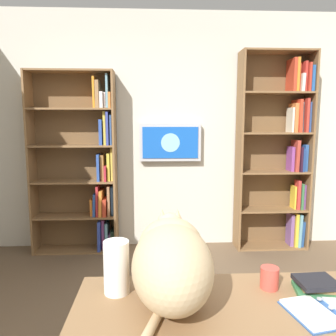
{
  "coord_description": "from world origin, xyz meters",
  "views": [
    {
      "loc": [
        0.26,
        1.64,
        1.48
      ],
      "look_at": [
        0.13,
        -1.06,
        1.09
      ],
      "focal_mm": 35.27,
      "sensor_mm": 36.0,
      "label": 1
    }
  ],
  "objects_px": {
    "bookshelf_left": "(282,149)",
    "bookshelf_right": "(85,166)",
    "coffee_mug": "(269,278)",
    "wall_mounted_tv": "(170,142)",
    "open_binder": "(331,310)",
    "paper_towel_roll": "(117,267)",
    "desk_book_stack": "(317,286)",
    "cat": "(172,259)"
  },
  "relations": [
    {
      "from": "bookshelf_right",
      "to": "cat",
      "type": "height_order",
      "value": "bookshelf_right"
    },
    {
      "from": "bookshelf_left",
      "to": "bookshelf_right",
      "type": "distance_m",
      "value": 2.25
    },
    {
      "from": "paper_towel_roll",
      "to": "coffee_mug",
      "type": "xyz_separation_m",
      "value": [
        -0.67,
        -0.0,
        -0.07
      ]
    },
    {
      "from": "wall_mounted_tv",
      "to": "cat",
      "type": "height_order",
      "value": "wall_mounted_tv"
    },
    {
      "from": "bookshelf_left",
      "to": "desk_book_stack",
      "type": "xyz_separation_m",
      "value": [
        0.78,
        2.4,
        -0.38
      ]
    },
    {
      "from": "open_binder",
      "to": "coffee_mug",
      "type": "relative_size",
      "value": 3.82
    },
    {
      "from": "cat",
      "to": "open_binder",
      "type": "bearing_deg",
      "value": 167.85
    },
    {
      "from": "cat",
      "to": "paper_towel_roll",
      "type": "relative_size",
      "value": 2.94
    },
    {
      "from": "bookshelf_right",
      "to": "paper_towel_roll",
      "type": "relative_size",
      "value": 8.77
    },
    {
      "from": "bookshelf_right",
      "to": "coffee_mug",
      "type": "height_order",
      "value": "bookshelf_right"
    },
    {
      "from": "paper_towel_roll",
      "to": "desk_book_stack",
      "type": "xyz_separation_m",
      "value": [
        -0.86,
        0.04,
        -0.09
      ]
    },
    {
      "from": "bookshelf_left",
      "to": "bookshelf_right",
      "type": "xyz_separation_m",
      "value": [
        2.25,
        -0.0,
        -0.18
      ]
    },
    {
      "from": "bookshelf_right",
      "to": "open_binder",
      "type": "xyz_separation_m",
      "value": [
        -1.44,
        2.55,
        -0.22
      ]
    },
    {
      "from": "wall_mounted_tv",
      "to": "bookshelf_right",
      "type": "bearing_deg",
      "value": 4.77
    },
    {
      "from": "cat",
      "to": "coffee_mug",
      "type": "relative_size",
      "value": 7.02
    },
    {
      "from": "bookshelf_left",
      "to": "paper_towel_roll",
      "type": "height_order",
      "value": "bookshelf_left"
    },
    {
      "from": "bookshelf_right",
      "to": "paper_towel_roll",
      "type": "distance_m",
      "value": 2.43
    },
    {
      "from": "wall_mounted_tv",
      "to": "open_binder",
      "type": "height_order",
      "value": "wall_mounted_tv"
    },
    {
      "from": "coffee_mug",
      "to": "desk_book_stack",
      "type": "bearing_deg",
      "value": 166.53
    },
    {
      "from": "open_binder",
      "to": "bookshelf_right",
      "type": "bearing_deg",
      "value": -60.49
    },
    {
      "from": "bookshelf_left",
      "to": "desk_book_stack",
      "type": "bearing_deg",
      "value": 71.88
    },
    {
      "from": "cat",
      "to": "open_binder",
      "type": "xyz_separation_m",
      "value": [
        -0.61,
        0.13,
        -0.16
      ]
    },
    {
      "from": "cat",
      "to": "desk_book_stack",
      "type": "relative_size",
      "value": 3.39
    },
    {
      "from": "open_binder",
      "to": "desk_book_stack",
      "type": "xyz_separation_m",
      "value": [
        -0.02,
        -0.15,
        0.02
      ]
    },
    {
      "from": "paper_towel_roll",
      "to": "desk_book_stack",
      "type": "distance_m",
      "value": 0.87
    },
    {
      "from": "bookshelf_left",
      "to": "open_binder",
      "type": "distance_m",
      "value": 2.7
    },
    {
      "from": "desk_book_stack",
      "to": "coffee_mug",
      "type": "bearing_deg",
      "value": -13.47
    },
    {
      "from": "bookshelf_left",
      "to": "paper_towel_roll",
      "type": "relative_size",
      "value": 9.75
    },
    {
      "from": "paper_towel_roll",
      "to": "desk_book_stack",
      "type": "height_order",
      "value": "paper_towel_roll"
    },
    {
      "from": "wall_mounted_tv",
      "to": "paper_towel_roll",
      "type": "bearing_deg",
      "value": 81.4
    },
    {
      "from": "open_binder",
      "to": "coffee_mug",
      "type": "bearing_deg",
      "value": -47.95
    },
    {
      "from": "open_binder",
      "to": "paper_towel_roll",
      "type": "bearing_deg",
      "value": -12.74
    },
    {
      "from": "coffee_mug",
      "to": "wall_mounted_tv",
      "type": "bearing_deg",
      "value": -82.9
    },
    {
      "from": "bookshelf_left",
      "to": "coffee_mug",
      "type": "distance_m",
      "value": 2.57
    },
    {
      "from": "open_binder",
      "to": "paper_towel_roll",
      "type": "xyz_separation_m",
      "value": [
        0.85,
        -0.19,
        0.11
      ]
    },
    {
      "from": "bookshelf_left",
      "to": "paper_towel_roll",
      "type": "xyz_separation_m",
      "value": [
        1.65,
        2.35,
        -0.3
      ]
    },
    {
      "from": "wall_mounted_tv",
      "to": "coffee_mug",
      "type": "bearing_deg",
      "value": 97.1
    },
    {
      "from": "bookshelf_left",
      "to": "coffee_mug",
      "type": "height_order",
      "value": "bookshelf_left"
    },
    {
      "from": "bookshelf_right",
      "to": "wall_mounted_tv",
      "type": "bearing_deg",
      "value": -175.23
    },
    {
      "from": "bookshelf_left",
      "to": "coffee_mug",
      "type": "bearing_deg",
      "value": 67.43
    },
    {
      "from": "paper_towel_roll",
      "to": "wall_mounted_tv",
      "type": "bearing_deg",
      "value": -98.6
    },
    {
      "from": "paper_towel_roll",
      "to": "coffee_mug",
      "type": "distance_m",
      "value": 0.68
    }
  ]
}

